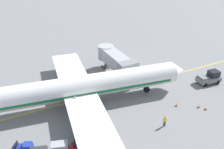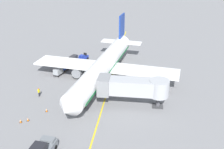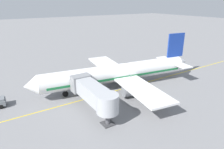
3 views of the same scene
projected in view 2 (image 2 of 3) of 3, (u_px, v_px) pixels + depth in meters
The scene contains 15 objects.
ground_plane at pixel (110, 83), 54.38m from camera, with size 400.00×400.00×0.00m, color slate.
gate_lead_in_line at pixel (110, 83), 54.38m from camera, with size 0.24×80.00×0.01m, color gold.
parked_airliner at pixel (104, 66), 54.27m from camera, with size 30.44×37.29×10.63m.
jet_bridge at pixel (133, 87), 45.04m from camera, with size 11.92×3.50×4.98m.
baggage_tug_lead at pixel (83, 57), 65.78m from camera, with size 2.19×2.77×1.62m.
baggage_tug_trailing at pixel (78, 73), 56.92m from camera, with size 1.72×2.69×1.62m.
baggage_tug_spare at pixel (63, 67), 60.26m from camera, with size 2.42×2.73×1.62m.
baggage_cart_front at pixel (58, 71), 57.30m from camera, with size 1.89×2.97×1.58m.
baggage_cart_second_in_train at pixel (65, 67), 59.71m from camera, with size 1.89×2.97×1.58m.
baggage_cart_third_in_train at pixel (70, 62), 62.22m from camera, with size 1.89×2.97×1.58m.
baggage_cart_tail_end at pixel (74, 58), 64.53m from camera, with size 1.89×2.97×1.58m.
ground_crew_wing_walker at pixel (39, 92), 48.79m from camera, with size 0.30×0.73×1.69m.
safety_cone_nose_left at pixel (28, 119), 41.80m from camera, with size 0.36×0.36×0.59m.
safety_cone_nose_right at pixel (47, 110), 44.28m from camera, with size 0.36×0.36×0.59m.
safety_cone_wing_tip at pixel (21, 121), 41.39m from camera, with size 0.36×0.36×0.59m.
Camera 2 is at (-6.58, 48.49, 23.77)m, focal length 43.10 mm.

